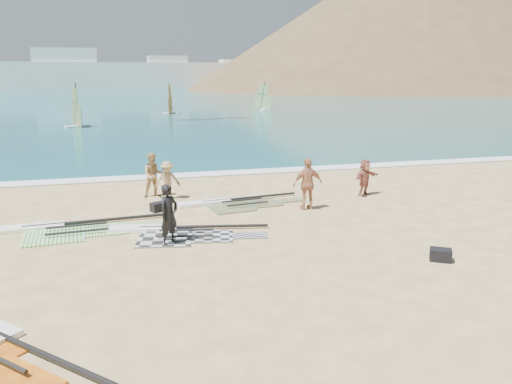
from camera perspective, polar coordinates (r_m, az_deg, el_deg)
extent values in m
plane|color=#DBBC80|center=(14.34, 6.02, -7.40)|extent=(300.00, 300.00, 0.00)
cube|color=#0D545D|center=(144.65, -13.30, 11.17)|extent=(300.00, 240.00, 0.06)
cube|color=white|center=(25.77, -3.76, 2.08)|extent=(300.00, 1.20, 0.04)
cube|color=white|center=(163.18, -20.81, 12.31)|extent=(160.00, 8.00, 8.00)
cube|color=white|center=(163.18, -20.87, 13.01)|extent=(18.00, 7.00, 12.00)
cube|color=white|center=(163.16, -10.03, 13.32)|extent=(12.00, 7.00, 10.00)
cube|color=white|center=(167.30, -1.23, 13.34)|extent=(16.00, 7.00, 9.00)
cube|color=white|center=(173.17, 5.39, 13.63)|extent=(10.00, 7.00, 11.00)
cone|color=brown|center=(168.54, 17.59, 11.19)|extent=(143.00, 143.00, 45.00)
cone|color=brown|center=(197.16, 24.79, 10.84)|extent=(70.00, 70.00, 28.00)
cube|color=black|center=(16.07, -10.31, -5.14)|extent=(1.99, 2.14, 0.04)
cube|color=black|center=(15.97, -5.02, -5.10)|extent=(1.50, 1.43, 0.04)
cube|color=black|center=(15.98, -0.69, -5.03)|extent=(1.20, 0.76, 0.04)
cylinder|color=black|center=(16.74, -5.91, -3.94)|extent=(4.18, 0.94, 0.10)
cylinder|color=black|center=(16.27, -7.94, -4.30)|extent=(1.73, 0.42, 0.07)
cylinder|color=black|center=(15.66, -8.10, -5.02)|extent=(1.73, 0.42, 0.07)
cube|color=white|center=(16.96, -12.80, -4.13)|extent=(2.29, 1.02, 0.12)
cube|color=green|center=(17.34, -22.08, -4.56)|extent=(1.97, 2.16, 0.04)
cube|color=green|center=(17.31, -16.72, -4.14)|extent=(1.52, 1.42, 0.04)
cube|color=green|center=(17.41, -12.39, -3.78)|extent=(1.26, 0.70, 0.04)
cylinder|color=black|center=(18.16, -17.85, -3.14)|extent=(4.66, 0.47, 0.11)
cylinder|color=black|center=(17.61, -19.78, -3.61)|extent=(1.93, 0.23, 0.08)
cylinder|color=black|center=(16.93, -19.77, -4.28)|extent=(1.93, 0.23, 0.08)
cube|color=white|center=(18.27, -24.84, -3.79)|extent=(2.47, 0.84, 0.12)
cube|color=#E14206|center=(19.36, -2.98, -1.72)|extent=(1.81, 1.96, 0.04)
cube|color=#E14206|center=(19.86, 0.87, -1.31)|extent=(1.38, 1.30, 0.04)
cube|color=#E14206|center=(20.33, 3.85, -0.99)|extent=(1.12, 0.66, 0.04)
cylinder|color=black|center=(20.45, -0.69, -0.64)|extent=(4.05, 0.62, 0.10)
cylinder|color=black|center=(19.81, -1.60, -0.93)|extent=(1.68, 0.29, 0.07)
cylinder|color=black|center=(19.25, -0.94, -1.36)|extent=(1.68, 0.29, 0.07)
cube|color=white|center=(19.85, -5.92, -1.27)|extent=(2.18, 0.85, 0.12)
cylinder|color=black|center=(10.35, -23.23, -16.61)|extent=(3.38, 3.51, 0.11)
cube|color=black|center=(19.13, -11.11, -1.68)|extent=(0.65, 0.58, 0.34)
cube|color=black|center=(14.86, 20.35, -6.75)|extent=(0.70, 0.64, 0.34)
imported|color=black|center=(15.19, -9.92, -2.62)|extent=(0.81, 0.78, 1.87)
imported|color=tan|center=(21.20, -11.63, 1.89)|extent=(0.96, 0.78, 1.86)
imported|color=#987B4F|center=(20.72, -10.07, 1.32)|extent=(1.05, 0.63, 1.59)
imported|color=#B77552|center=(18.95, 5.94, 0.92)|extent=(1.17, 0.51, 1.98)
imported|color=#975346|center=(21.57, 12.33, 1.65)|extent=(1.50, 1.06, 1.56)
cube|color=white|center=(50.79, -19.73, 7.09)|extent=(2.36, 1.54, 0.13)
cube|color=orange|center=(50.69, -19.83, 8.35)|extent=(1.20, 2.59, 2.50)
cube|color=orange|center=(50.59, -19.99, 10.28)|extent=(0.70, 1.47, 1.74)
cylinder|color=black|center=(50.62, -19.92, 9.42)|extent=(0.41, 0.76, 3.96)
cube|color=white|center=(64.65, -9.74, 8.90)|extent=(2.19, 1.20, 0.12)
cube|color=red|center=(64.58, -9.78, 9.81)|extent=(0.81, 2.48, 2.29)
cube|color=red|center=(64.50, -9.83, 11.20)|extent=(0.48, 1.41, 1.59)
cylinder|color=black|center=(64.53, -9.81, 10.58)|extent=(0.29, 0.72, 3.64)
cube|color=white|center=(68.75, 0.78, 9.36)|extent=(1.59, 2.25, 0.13)
cube|color=#6DAF21|center=(68.68, 0.78, 10.25)|extent=(2.43, 1.31, 2.41)
cube|color=#6DAF21|center=(68.60, 0.79, 11.64)|extent=(1.38, 0.76, 1.67)
cylinder|color=black|center=(68.63, 0.78, 11.02)|extent=(0.72, 0.43, 3.82)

